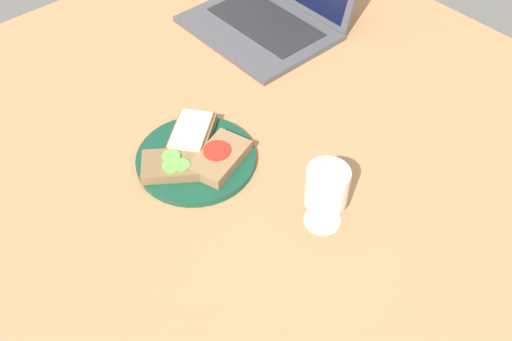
% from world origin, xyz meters
% --- Properties ---
extents(wooden_table, '(1.40, 1.40, 0.03)m').
position_xyz_m(wooden_table, '(0.00, 0.00, 0.01)').
color(wooden_table, '#B27F51').
rests_on(wooden_table, ground).
extents(plate, '(0.22, 0.22, 0.01)m').
position_xyz_m(plate, '(-0.04, -0.07, 0.04)').
color(plate, '#144733').
rests_on(plate, wooden_table).
extents(sandwich_with_cheese, '(0.13, 0.14, 0.03)m').
position_xyz_m(sandwich_with_cheese, '(-0.08, -0.05, 0.06)').
color(sandwich_with_cheese, brown).
rests_on(sandwich_with_cheese, plate).
extents(sandwich_with_cucumber, '(0.12, 0.13, 0.02)m').
position_xyz_m(sandwich_with_cucumber, '(-0.04, -0.12, 0.05)').
color(sandwich_with_cucumber, brown).
rests_on(sandwich_with_cucumber, plate).
extents(sandwich_with_tomato, '(0.10, 0.13, 0.03)m').
position_xyz_m(sandwich_with_tomato, '(-0.00, -0.05, 0.05)').
color(sandwich_with_tomato, '#937047').
rests_on(sandwich_with_tomato, plate).
extents(wine_glass, '(0.07, 0.07, 0.12)m').
position_xyz_m(wine_glass, '(0.21, -0.00, 0.11)').
color(wine_glass, white).
rests_on(wine_glass, wooden_table).
extents(laptop, '(0.32, 0.29, 0.19)m').
position_xyz_m(laptop, '(-0.28, 0.33, 0.07)').
color(laptop, '#4C4C51').
rests_on(laptop, wooden_table).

